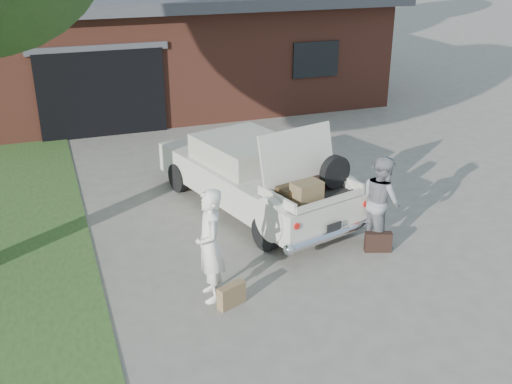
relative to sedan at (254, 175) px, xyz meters
name	(u,v)px	position (x,y,z in m)	size (l,w,h in m)	color
ground	(269,271)	(-0.59, -2.33, -0.67)	(90.00, 90.00, 0.00)	gray
house	(167,45)	(0.39, 9.14, 1.00)	(12.80, 7.80, 3.30)	brown
sedan	(254,175)	(0.00, 0.00, 0.00)	(2.88, 4.88, 1.88)	beige
woman_left	(210,246)	(-1.64, -2.72, 0.16)	(0.61, 0.40, 1.67)	white
woman_right	(381,201)	(1.49, -2.07, 0.10)	(0.76, 0.59, 1.56)	gray
suitcase_left	(232,295)	(-1.43, -3.02, -0.51)	(0.43, 0.14, 0.33)	olive
suitcase_right	(378,242)	(1.33, -2.33, -0.50)	(0.44, 0.14, 0.34)	black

